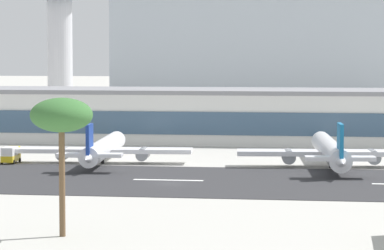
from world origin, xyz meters
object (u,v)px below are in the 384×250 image
Objects in this scene: terminal_building at (242,115)px; palm_tree_3 at (61,117)px; distant_hotel_block at (278,46)px; control_tower at (60,37)px; airliner_blue_tail_gate_1 at (331,151)px; airliner_navy_tail_gate_0 at (103,149)px; service_box_truck_1 at (11,154)px.

palm_tree_3 is (-9.53, -127.80, 7.79)m from terminal_building.
distant_hotel_block is at bearing 87.99° from palm_tree_3.
control_tower is at bearing -117.37° from distant_hotel_block.
distant_hotel_block is (0.16, 148.02, 17.44)m from terminal_building.
palm_tree_3 is at bearing -74.46° from control_tower.
distant_hotel_block is 2.78× the size of airliner_blue_tail_gate_1.
airliner_blue_tail_gate_1 is 2.77× the size of palm_tree_3.
airliner_navy_tail_gate_0 is 2.57× the size of palm_tree_3.
terminal_building is 5.03× the size of control_tower.
service_box_truck_1 is at bearing -80.42° from control_tower.
terminal_building is 13.07× the size of palm_tree_3.
airliner_navy_tail_gate_0 is 0.93× the size of airliner_blue_tail_gate_1.
distant_hotel_block reaches higher than terminal_building.
airliner_blue_tail_gate_1 is (21.36, -199.68, -20.78)m from distant_hotel_block.
distant_hotel_block is at bearing 89.94° from terminal_building.
distant_hotel_block is (56.20, 108.54, -2.03)m from control_tower.
distant_hotel_block reaches higher than airliner_navy_tail_gate_0.
airliner_navy_tail_gate_0 is (-22.69, -199.16, -21.00)m from distant_hotel_block.
service_box_truck_1 is 81.61m from palm_tree_3.
control_tower is at bearing 15.79° from airliner_navy_tail_gate_0.
palm_tree_3 is at bearing -94.27° from terminal_building.
service_box_truck_1 is (-17.86, -2.13, -1.03)m from airliner_navy_tail_gate_0.
airliner_navy_tail_gate_0 is 44.05m from airliner_blue_tail_gate_1.
distant_hotel_block reaches higher than service_box_truck_1.
airliner_navy_tail_gate_0 is 78.58m from palm_tree_3.
distant_hotel_block is 276.16m from palm_tree_3.
control_tower is 0.94× the size of airliner_blue_tail_gate_1.
terminal_building is 4.72× the size of airliner_blue_tail_gate_1.
airliner_navy_tail_gate_0 is at bearing 83.62° from airliner_blue_tail_gate_1.
airliner_blue_tail_gate_1 is at bearing -67.39° from terminal_building.
control_tower is 99.32m from airliner_navy_tail_gate_0.
terminal_building reaches higher than airliner_navy_tail_gate_0.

